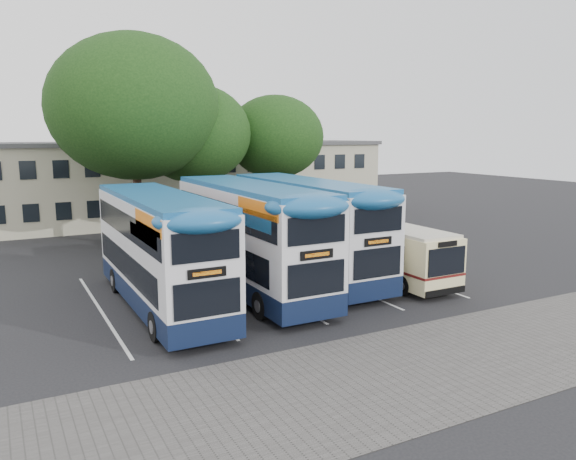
{
  "coord_description": "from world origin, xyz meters",
  "views": [
    {
      "loc": [
        -14.12,
        -17.01,
        6.82
      ],
      "look_at": [
        -2.47,
        5.0,
        2.54
      ],
      "focal_mm": 35.0,
      "sensor_mm": 36.0,
      "label": 1
    }
  ],
  "objects_px": {
    "tree_mid": "(193,134)",
    "bus_dd_left": "(159,246)",
    "tree_left": "(134,107)",
    "bus_single": "(379,246)",
    "bus_dd_right": "(306,224)",
    "lamp_post": "(295,157)",
    "bus_dd_mid": "(249,233)",
    "tree_right": "(275,137)"
  },
  "relations": [
    {
      "from": "bus_dd_mid",
      "to": "bus_single",
      "type": "distance_m",
      "value": 6.62
    },
    {
      "from": "tree_mid",
      "to": "tree_right",
      "type": "bearing_deg",
      "value": 3.83
    },
    {
      "from": "tree_left",
      "to": "bus_single",
      "type": "distance_m",
      "value": 16.9
    },
    {
      "from": "bus_dd_mid",
      "to": "bus_dd_left",
      "type": "bearing_deg",
      "value": -172.87
    },
    {
      "from": "bus_dd_right",
      "to": "bus_single",
      "type": "bearing_deg",
      "value": -27.66
    },
    {
      "from": "tree_left",
      "to": "bus_single",
      "type": "relative_size",
      "value": 1.42
    },
    {
      "from": "lamp_post",
      "to": "tree_left",
      "type": "bearing_deg",
      "value": -167.24
    },
    {
      "from": "bus_dd_left",
      "to": "bus_dd_mid",
      "type": "distance_m",
      "value": 4.11
    },
    {
      "from": "lamp_post",
      "to": "bus_dd_right",
      "type": "distance_m",
      "value": 15.99
    },
    {
      "from": "bus_dd_left",
      "to": "bus_single",
      "type": "xyz_separation_m",
      "value": [
        10.58,
        -0.13,
        -0.99
      ]
    },
    {
      "from": "tree_mid",
      "to": "bus_dd_right",
      "type": "distance_m",
      "value": 13.01
    },
    {
      "from": "tree_right",
      "to": "tree_left",
      "type": "bearing_deg",
      "value": -172.63
    },
    {
      "from": "bus_single",
      "to": "tree_left",
      "type": "bearing_deg",
      "value": 122.94
    },
    {
      "from": "tree_right",
      "to": "bus_single",
      "type": "bearing_deg",
      "value": -96.28
    },
    {
      "from": "bus_dd_right",
      "to": "tree_mid",
      "type": "bearing_deg",
      "value": 96.49
    },
    {
      "from": "tree_right",
      "to": "lamp_post",
      "type": "bearing_deg",
      "value": 32.45
    },
    {
      "from": "bus_single",
      "to": "tree_right",
      "type": "bearing_deg",
      "value": 83.72
    },
    {
      "from": "tree_mid",
      "to": "bus_dd_left",
      "type": "bearing_deg",
      "value": -113.9
    },
    {
      "from": "lamp_post",
      "to": "bus_dd_mid",
      "type": "distance_m",
      "value": 18.54
    },
    {
      "from": "tree_mid",
      "to": "bus_single",
      "type": "xyz_separation_m",
      "value": [
        4.5,
        -13.85,
        -5.33
      ]
    },
    {
      "from": "bus_dd_mid",
      "to": "bus_single",
      "type": "xyz_separation_m",
      "value": [
        6.5,
        -0.64,
        -1.09
      ]
    },
    {
      "from": "tree_mid",
      "to": "bus_dd_left",
      "type": "relative_size",
      "value": 0.92
    },
    {
      "from": "bus_dd_left",
      "to": "tree_right",
      "type": "bearing_deg",
      "value": 49.29
    },
    {
      "from": "lamp_post",
      "to": "bus_dd_right",
      "type": "relative_size",
      "value": 0.81
    },
    {
      "from": "tree_left",
      "to": "bus_dd_left",
      "type": "bearing_deg",
      "value": -99.65
    },
    {
      "from": "bus_dd_mid",
      "to": "bus_single",
      "type": "bearing_deg",
      "value": -5.65
    },
    {
      "from": "bus_dd_left",
      "to": "bus_single",
      "type": "distance_m",
      "value": 10.63
    },
    {
      "from": "lamp_post",
      "to": "bus_single",
      "type": "relative_size",
      "value": 1.02
    },
    {
      "from": "tree_left",
      "to": "bus_dd_left",
      "type": "distance_m",
      "value": 14.27
    },
    {
      "from": "lamp_post",
      "to": "tree_mid",
      "type": "xyz_separation_m",
      "value": [
        -8.44,
        -1.91,
        1.74
      ]
    },
    {
      "from": "lamp_post",
      "to": "tree_right",
      "type": "distance_m",
      "value": 3.19
    },
    {
      "from": "tree_left",
      "to": "tree_mid",
      "type": "xyz_separation_m",
      "value": [
        3.89,
        0.88,
        -1.53
      ]
    },
    {
      "from": "lamp_post",
      "to": "bus_dd_left",
      "type": "relative_size",
      "value": 0.83
    },
    {
      "from": "bus_dd_mid",
      "to": "lamp_post",
      "type": "bearing_deg",
      "value": 55.37
    },
    {
      "from": "lamp_post",
      "to": "bus_dd_mid",
      "type": "relative_size",
      "value": 0.8
    },
    {
      "from": "bus_single",
      "to": "tree_mid",
      "type": "bearing_deg",
      "value": 108.02
    },
    {
      "from": "lamp_post",
      "to": "tree_mid",
      "type": "relative_size",
      "value": 0.91
    },
    {
      "from": "tree_left",
      "to": "bus_single",
      "type": "bearing_deg",
      "value": -57.06
    },
    {
      "from": "lamp_post",
      "to": "bus_dd_left",
      "type": "bearing_deg",
      "value": -132.9
    },
    {
      "from": "tree_mid",
      "to": "tree_right",
      "type": "height_order",
      "value": "tree_mid"
    },
    {
      "from": "tree_mid",
      "to": "bus_dd_left",
      "type": "height_order",
      "value": "tree_mid"
    },
    {
      "from": "bus_single",
      "to": "bus_dd_right",
      "type": "bearing_deg",
      "value": 152.34
    }
  ]
}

